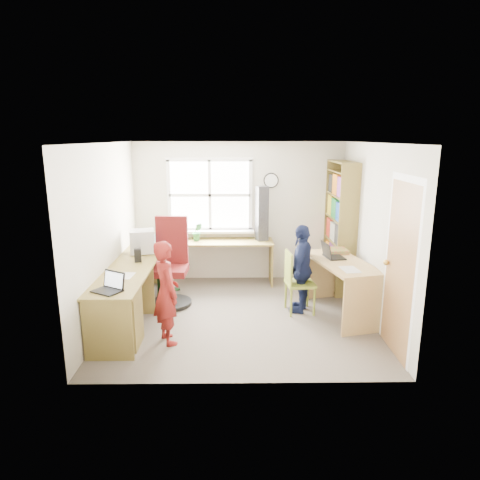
{
  "coord_description": "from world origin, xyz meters",
  "views": [
    {
      "loc": [
        -0.08,
        -5.64,
        2.47
      ],
      "look_at": [
        0.0,
        0.25,
        1.05
      ],
      "focal_mm": 32.0,
      "sensor_mm": 36.0,
      "label": 1
    }
  ],
  "objects": [
    {
      "name": "potted_plant",
      "position": [
        -0.71,
        1.45,
        0.91
      ],
      "size": [
        0.19,
        0.16,
        0.31
      ],
      "primitive_type": "imported",
      "rotation": [
        0.0,
        0.0,
        0.15
      ],
      "color": "#296634",
      "rests_on": "l_desk"
    },
    {
      "name": "laptop_right",
      "position": [
        1.3,
        0.23,
        0.84
      ],
      "size": [
        0.33,
        0.37,
        0.23
      ],
      "rotation": [
        0.0,
        0.0,
        1.74
      ],
      "color": "black",
      "rests_on": "right_desk"
    },
    {
      "name": "right_desk",
      "position": [
        1.41,
        0.05,
        0.57
      ],
      "size": [
        0.93,
        1.48,
        0.79
      ],
      "rotation": [
        0.0,
        0.0,
        0.24
      ],
      "color": "tan",
      "rests_on": "ground"
    },
    {
      "name": "bookshelf",
      "position": [
        1.65,
        1.19,
        1.0
      ],
      "size": [
        0.3,
        1.02,
        2.1
      ],
      "color": "olive",
      "rests_on": "ground"
    },
    {
      "name": "speaker_b",
      "position": [
        -1.5,
        0.85,
        0.85
      ],
      "size": [
        0.1,
        0.1,
        0.19
      ],
      "rotation": [
        0.0,
        0.0,
        0.06
      ],
      "color": "black",
      "rests_on": "l_desk"
    },
    {
      "name": "person_navy",
      "position": [
        0.88,
        0.2,
        0.64
      ],
      "size": [
        0.56,
        0.81,
        1.28
      ],
      "primitive_type": "imported",
      "rotation": [
        0.0,
        0.0,
        -1.93
      ],
      "color": "#151D42",
      "rests_on": "ground"
    },
    {
      "name": "swivel_chair",
      "position": [
        -1.03,
        0.52,
        0.57
      ],
      "size": [
        0.64,
        0.64,
        1.31
      ],
      "rotation": [
        0.0,
        0.0,
        -0.04
      ],
      "color": "black",
      "rests_on": "ground"
    },
    {
      "name": "game_box",
      "position": [
        1.45,
        0.5,
        0.82
      ],
      "size": [
        0.31,
        0.31,
        0.06
      ],
      "rotation": [
        0.0,
        0.0,
        0.07
      ],
      "color": "red",
      "rests_on": "right_desk"
    },
    {
      "name": "wooden_chair",
      "position": [
        0.79,
        0.14,
        0.49
      ],
      "size": [
        0.43,
        0.43,
        0.9
      ],
      "rotation": [
        0.0,
        0.0,
        0.11
      ],
      "color": "olive",
      "rests_on": "ground"
    },
    {
      "name": "speaker_a",
      "position": [
        -1.45,
        0.2,
        0.85
      ],
      "size": [
        0.12,
        0.12,
        0.19
      ],
      "rotation": [
        0.0,
        0.0,
        0.25
      ],
      "color": "black",
      "rests_on": "l_desk"
    },
    {
      "name": "l_desk",
      "position": [
        -1.31,
        -0.28,
        0.46
      ],
      "size": [
        2.38,
        2.95,
        0.75
      ],
      "color": "olive",
      "rests_on": "ground"
    },
    {
      "name": "laptop_left",
      "position": [
        -1.51,
        -0.97,
        0.8
      ],
      "size": [
        0.4,
        0.38,
        0.22
      ],
      "rotation": [
        0.0,
        0.0,
        -0.54
      ],
      "color": "black",
      "rests_on": "l_desk"
    },
    {
      "name": "room",
      "position": [
        0.01,
        0.1,
        1.22
      ],
      "size": [
        3.64,
        3.44,
        2.44
      ],
      "color": "#4F473E",
      "rests_on": "ground"
    },
    {
      "name": "cd_tower",
      "position": [
        0.39,
        1.48,
        1.21
      ],
      "size": [
        0.22,
        0.21,
        0.93
      ],
      "rotation": [
        0.0,
        0.0,
        0.29
      ],
      "color": "black",
      "rests_on": "l_desk"
    },
    {
      "name": "person_red",
      "position": [
        -0.91,
        -0.76,
        0.64
      ],
      "size": [
        0.49,
        0.56,
        1.29
      ],
      "primitive_type": "imported",
      "rotation": [
        0.0,
        0.0,
        2.04
      ],
      "color": "maroon",
      "rests_on": "ground"
    },
    {
      "name": "crt_monitor",
      "position": [
        -1.48,
        0.66,
        0.93
      ],
      "size": [
        0.42,
        0.39,
        0.36
      ],
      "rotation": [
        0.0,
        0.0,
        0.22
      ],
      "color": "#B6B7BB",
      "rests_on": "l_desk"
    },
    {
      "name": "person_green",
      "position": [
        -1.09,
        0.91,
        0.63
      ],
      "size": [
        0.67,
        0.75,
        1.26
      ],
      "primitive_type": "imported",
      "rotation": [
        0.0,
        0.0,
        1.19
      ],
      "color": "#2F7738",
      "rests_on": "ground"
    },
    {
      "name": "paper_b",
      "position": [
        1.43,
        -0.34,
        0.79
      ],
      "size": [
        0.25,
        0.33,
        0.0
      ],
      "rotation": [
        0.0,
        0.0,
        0.13
      ],
      "color": "beige",
      "rests_on": "right_desk"
    },
    {
      "name": "paper_a",
      "position": [
        -1.47,
        -0.44,
        0.75
      ],
      "size": [
        0.22,
        0.29,
        0.0
      ],
      "rotation": [
        0.0,
        0.0,
        -0.07
      ],
      "color": "beige",
      "rests_on": "l_desk"
    }
  ]
}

